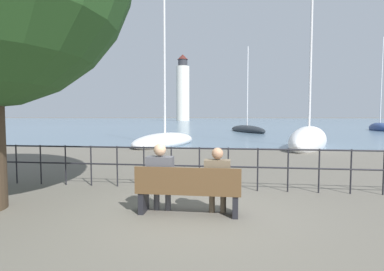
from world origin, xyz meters
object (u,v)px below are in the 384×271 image
(seated_person_left, at_px, (160,175))
(sailboat_3, at_px, (380,128))
(sailboat_2, at_px, (247,130))
(sailboat_0, at_px, (309,140))
(harbor_lighthouse, at_px, (183,90))
(seated_person_right, at_px, (217,178))
(sailboat_1, at_px, (165,140))
(park_bench, at_px, (188,191))

(seated_person_left, height_order, sailboat_3, sailboat_3)
(sailboat_2, bearing_deg, sailboat_0, -100.29)
(sailboat_0, xyz_separation_m, harbor_lighthouse, (-25.44, 110.17, 12.80))
(harbor_lighthouse, bearing_deg, seated_person_right, -80.45)
(seated_person_left, bearing_deg, sailboat_1, 102.32)
(sailboat_0, relative_size, sailboat_2, 1.20)
(seated_person_right, distance_m, harbor_lighthouse, 125.33)
(park_bench, bearing_deg, sailboat_2, 85.10)
(sailboat_1, distance_m, sailboat_2, 18.28)
(seated_person_right, relative_size, sailboat_2, 0.12)
(park_bench, relative_size, sailboat_3, 0.16)
(sailboat_3, bearing_deg, seated_person_right, -111.24)
(sailboat_1, relative_size, sailboat_3, 1.04)
(seated_person_left, bearing_deg, sailboat_0, 65.57)
(sailboat_3, bearing_deg, sailboat_1, -128.77)
(seated_person_left, bearing_deg, park_bench, -7.83)
(park_bench, distance_m, sailboat_0, 13.93)
(sailboat_1, relative_size, harbor_lighthouse, 0.45)
(seated_person_left, distance_m, sailboat_3, 40.98)
(sailboat_1, bearing_deg, park_bench, -61.31)
(sailboat_1, bearing_deg, sailboat_2, 85.00)
(sailboat_0, bearing_deg, sailboat_1, -160.40)
(seated_person_right, xyz_separation_m, harbor_lighthouse, (-20.69, 122.98, 12.52))
(park_bench, distance_m, harbor_lighthouse, 125.35)
(seated_person_left, height_order, sailboat_2, sailboat_2)
(sailboat_2, bearing_deg, harbor_lighthouse, 84.91)
(sailboat_0, height_order, sailboat_3, sailboat_0)
(sailboat_1, bearing_deg, harbor_lighthouse, 112.93)
(sailboat_2, bearing_deg, seated_person_left, -114.82)
(park_bench, height_order, seated_person_left, seated_person_left)
(harbor_lighthouse, bearing_deg, sailboat_1, -81.33)
(harbor_lighthouse, bearing_deg, park_bench, -80.70)
(seated_person_left, bearing_deg, sailboat_3, 60.53)
(sailboat_0, bearing_deg, seated_person_left, -92.43)
(harbor_lighthouse, bearing_deg, sailboat_3, -65.50)
(park_bench, bearing_deg, seated_person_left, 172.17)
(sailboat_0, distance_m, sailboat_3, 26.98)
(sailboat_2, xyz_separation_m, harbor_lighthouse, (-22.77, 92.55, 12.94))
(seated_person_left, distance_m, sailboat_2, 30.60)
(seated_person_right, height_order, sailboat_0, sailboat_0)
(park_bench, relative_size, seated_person_left, 1.47)
(park_bench, distance_m, sailboat_2, 30.62)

